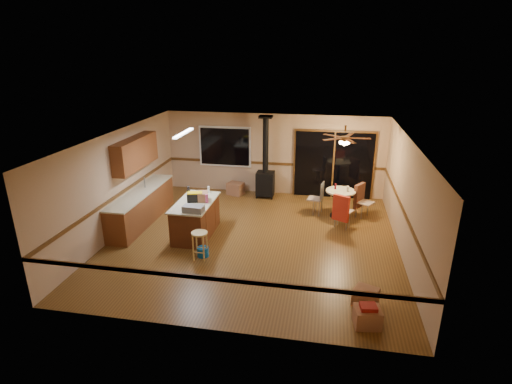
% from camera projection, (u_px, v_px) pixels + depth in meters
% --- Properties ---
extents(floor, '(7.00, 7.00, 0.00)m').
position_uv_depth(floor, '(254.00, 239.00, 10.01)').
color(floor, brown).
rests_on(floor, ground).
extents(ceiling, '(7.00, 7.00, 0.00)m').
position_uv_depth(ceiling, '(254.00, 137.00, 9.13)').
color(ceiling, silver).
rests_on(ceiling, ground).
extents(wall_back, '(7.00, 0.00, 7.00)m').
position_uv_depth(wall_back, '(274.00, 154.00, 12.81)').
color(wall_back, tan).
rests_on(wall_back, ground).
extents(wall_front, '(7.00, 0.00, 7.00)m').
position_uv_depth(wall_front, '(213.00, 263.00, 6.33)').
color(wall_front, tan).
rests_on(wall_front, ground).
extents(wall_left, '(0.00, 7.00, 7.00)m').
position_uv_depth(wall_left, '(119.00, 182.00, 10.16)').
color(wall_left, tan).
rests_on(wall_left, ground).
extents(wall_right, '(0.00, 7.00, 7.00)m').
position_uv_depth(wall_right, '(406.00, 200.00, 8.98)').
color(wall_right, tan).
rests_on(wall_right, ground).
extents(chair_rail, '(7.00, 7.00, 0.08)m').
position_uv_depth(chair_rail, '(254.00, 202.00, 9.67)').
color(chair_rail, '#4F3113').
rests_on(chair_rail, ground).
extents(window, '(1.72, 0.10, 1.32)m').
position_uv_depth(window, '(225.00, 147.00, 12.96)').
color(window, black).
rests_on(window, ground).
extents(sliding_door, '(2.52, 0.10, 2.10)m').
position_uv_depth(sliding_door, '(333.00, 165.00, 12.53)').
color(sliding_door, black).
rests_on(sliding_door, ground).
extents(lower_cabinets, '(0.60, 3.00, 0.86)m').
position_uv_depth(lower_cabinets, '(142.00, 207.00, 10.87)').
color(lower_cabinets, brown).
rests_on(lower_cabinets, ground).
extents(countertop, '(0.64, 3.04, 0.04)m').
position_uv_depth(countertop, '(140.00, 192.00, 10.71)').
color(countertop, '#BDB593').
rests_on(countertop, lower_cabinets).
extents(upper_cabinets, '(0.35, 2.00, 0.80)m').
position_uv_depth(upper_cabinets, '(136.00, 153.00, 10.57)').
color(upper_cabinets, brown).
rests_on(upper_cabinets, ground).
extents(kitchen_island, '(0.88, 1.68, 0.90)m').
position_uv_depth(kitchen_island, '(196.00, 218.00, 10.11)').
color(kitchen_island, '#542814').
rests_on(kitchen_island, ground).
extents(wood_stove, '(0.55, 0.50, 2.52)m').
position_uv_depth(wood_stove, '(265.00, 175.00, 12.62)').
color(wood_stove, black).
rests_on(wood_stove, ground).
extents(ceiling_fan, '(0.24, 0.24, 0.55)m').
position_uv_depth(ceiling_fan, '(345.00, 140.00, 10.62)').
color(ceiling_fan, brown).
rests_on(ceiling_fan, ceiling).
extents(fluorescent_strip, '(0.10, 1.20, 0.04)m').
position_uv_depth(fluorescent_strip, '(183.00, 133.00, 9.72)').
color(fluorescent_strip, white).
rests_on(fluorescent_strip, ceiling).
extents(toolbox_grey, '(0.50, 0.30, 0.15)m').
position_uv_depth(toolbox_grey, '(193.00, 209.00, 9.33)').
color(toolbox_grey, slate).
rests_on(toolbox_grey, kitchen_island).
extents(toolbox_black, '(0.42, 0.29, 0.21)m').
position_uv_depth(toolbox_black, '(195.00, 197.00, 9.95)').
color(toolbox_black, black).
rests_on(toolbox_black, kitchen_island).
extents(toolbox_yellow_lid, '(0.40, 0.28, 0.03)m').
position_uv_depth(toolbox_yellow_lid, '(195.00, 193.00, 9.91)').
color(toolbox_yellow_lid, gold).
rests_on(toolbox_yellow_lid, toolbox_black).
extents(box_on_island, '(0.32, 0.39, 0.22)m').
position_uv_depth(box_on_island, '(203.00, 196.00, 10.01)').
color(box_on_island, '#905D40').
rests_on(box_on_island, kitchen_island).
extents(bottle_dark, '(0.09, 0.09, 0.27)m').
position_uv_depth(bottle_dark, '(189.00, 192.00, 10.27)').
color(bottle_dark, black).
rests_on(bottle_dark, kitchen_island).
extents(bottle_pink, '(0.08, 0.08, 0.22)m').
position_uv_depth(bottle_pink, '(207.00, 199.00, 9.86)').
color(bottle_pink, '#D84C8C').
rests_on(bottle_pink, kitchen_island).
extents(bottle_white, '(0.07, 0.07, 0.17)m').
position_uv_depth(bottle_white, '(209.00, 189.00, 10.57)').
color(bottle_white, white).
rests_on(bottle_white, kitchen_island).
extents(bar_stool, '(0.48, 0.48, 0.66)m').
position_uv_depth(bar_stool, '(200.00, 246.00, 8.96)').
color(bar_stool, tan).
rests_on(bar_stool, floor).
extents(blue_bucket, '(0.32, 0.32, 0.22)m').
position_uv_depth(blue_bucket, '(203.00, 252.00, 9.15)').
color(blue_bucket, blue).
rests_on(blue_bucket, floor).
extents(dining_table, '(0.83, 0.83, 0.78)m').
position_uv_depth(dining_table, '(340.00, 199.00, 11.19)').
color(dining_table, black).
rests_on(dining_table, ground).
extents(glass_red, '(0.06, 0.06, 0.16)m').
position_uv_depth(glass_red, '(335.00, 186.00, 11.20)').
color(glass_red, '#590C14').
rests_on(glass_red, dining_table).
extents(glass_cream, '(0.08, 0.08, 0.15)m').
position_uv_depth(glass_cream, '(348.00, 189.00, 11.01)').
color(glass_cream, beige).
rests_on(glass_cream, dining_table).
extents(chair_left, '(0.47, 0.47, 0.51)m').
position_uv_depth(chair_left, '(319.00, 195.00, 11.35)').
color(chair_left, tan).
rests_on(chair_left, ground).
extents(chair_near, '(0.59, 0.60, 0.70)m').
position_uv_depth(chair_near, '(341.00, 208.00, 10.37)').
color(chair_near, tan).
rests_on(chair_near, ground).
extents(chair_right, '(0.61, 0.60, 0.70)m').
position_uv_depth(chair_right, '(360.00, 196.00, 11.22)').
color(chair_right, tan).
rests_on(chair_right, ground).
extents(box_under_window, '(0.58, 0.52, 0.40)m').
position_uv_depth(box_under_window, '(236.00, 189.00, 13.01)').
color(box_under_window, '#905D40').
rests_on(box_under_window, floor).
extents(box_corner_a, '(0.49, 0.43, 0.34)m').
position_uv_depth(box_corner_a, '(367.00, 317.00, 6.84)').
color(box_corner_a, '#905D40').
rests_on(box_corner_a, floor).
extents(box_corner_b, '(0.53, 0.50, 0.34)m').
position_uv_depth(box_corner_b, '(366.00, 297.00, 7.39)').
color(box_corner_b, '#905D40').
rests_on(box_corner_b, floor).
extents(box_small_red, '(0.31, 0.27, 0.07)m').
position_uv_depth(box_small_red, '(368.00, 307.00, 6.77)').
color(box_small_red, maroon).
rests_on(box_small_red, box_corner_a).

